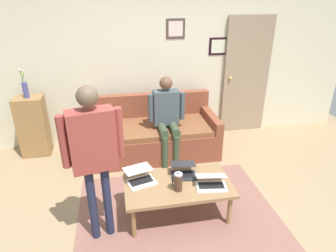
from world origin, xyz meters
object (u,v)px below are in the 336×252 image
object	(u,v)px
coffee_table	(178,187)
laptop_center	(140,177)
person_standing	(93,148)
french_press	(178,182)
laptop_right	(183,171)
laptop_left	(211,183)
person_seated	(167,115)
flower_vase	(25,88)
couch	(153,135)
side_shelf	(33,126)
interior_door	(246,77)

from	to	relation	value
coffee_table	laptop_center	bearing A→B (deg)	-17.97
coffee_table	person_standing	distance (m)	1.10
french_press	laptop_right	bearing A→B (deg)	-114.21
laptop_left	person_standing	distance (m)	1.35
laptop_right	person_seated	bearing A→B (deg)	-90.67
french_press	coffee_table	bearing A→B (deg)	-101.42
laptop_left	laptop_center	world-z (taller)	laptop_left
laptop_left	laptop_right	distance (m)	0.37
laptop_center	flower_vase	size ratio (longest dim) A/B	0.91
laptop_center	flower_vase	xyz separation A→B (m)	(1.51, -1.68, 0.63)
french_press	person_standing	world-z (taller)	person_standing
couch	laptop_center	world-z (taller)	couch
coffee_table	person_standing	world-z (taller)	person_standing
laptop_left	person_standing	bearing A→B (deg)	3.11
couch	side_shelf	distance (m)	1.87
laptop_center	side_shelf	xyz separation A→B (m)	(1.50, -1.68, 0.00)
french_press	person_standing	bearing A→B (deg)	4.19
laptop_right	flower_vase	distance (m)	2.68
flower_vase	interior_door	bearing A→B (deg)	-176.06
coffee_table	couch	bearing A→B (deg)	-87.44
side_shelf	flower_vase	distance (m)	0.62
laptop_center	french_press	size ratio (longest dim) A/B	1.68
french_press	person_seated	size ratio (longest dim) A/B	0.19
interior_door	flower_vase	size ratio (longest dim) A/B	4.64
laptop_center	person_seated	bearing A→B (deg)	-114.18
person_seated	laptop_left	bearing A→B (deg)	99.61
laptop_right	french_press	world-z (taller)	french_press
laptop_left	laptop_right	world-z (taller)	laptop_left
flower_vase	person_seated	size ratio (longest dim) A/B	0.35
laptop_left	laptop_right	size ratio (longest dim) A/B	1.12
person_standing	person_seated	xyz separation A→B (m)	(-0.97, -1.47, -0.34)
laptop_right	french_press	distance (m)	0.31
coffee_table	french_press	bearing A→B (deg)	78.58
french_press	flower_vase	size ratio (longest dim) A/B	0.54
couch	french_press	distance (m)	1.65
coffee_table	laptop_left	distance (m)	0.38
person_seated	person_standing	bearing A→B (deg)	56.67
couch	flower_vase	bearing A→B (deg)	-8.92
couch	person_seated	distance (m)	0.51
couch	person_standing	bearing A→B (deg)	65.22
person_standing	person_seated	distance (m)	1.79
couch	laptop_left	world-z (taller)	couch
laptop_center	person_seated	distance (m)	1.30
laptop_left	coffee_table	bearing A→B (deg)	-16.99
french_press	person_standing	size ratio (longest dim) A/B	0.14
interior_door	person_standing	bearing A→B (deg)	41.47
coffee_table	french_press	xyz separation A→B (m)	(0.02, 0.11, 0.15)
side_shelf	french_press	bearing A→B (deg)	134.48
interior_door	french_press	xyz separation A→B (m)	(1.70, 2.17, -0.49)
couch	side_shelf	world-z (taller)	side_shelf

